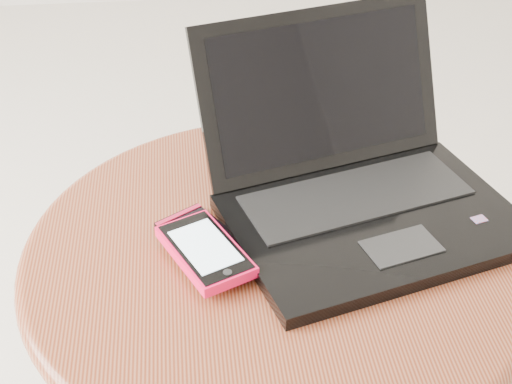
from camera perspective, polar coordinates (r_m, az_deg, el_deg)
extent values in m
cylinder|color=#542719|center=(1.02, 1.32, -14.18)|extent=(0.09, 0.09, 0.41)
cylinder|color=#5D2110|center=(0.87, 1.52, -4.67)|extent=(0.56, 0.56, 0.03)
torus|color=#5D2110|center=(0.87, 1.52, -4.67)|extent=(0.59, 0.59, 0.03)
cube|color=black|center=(0.89, 9.06, -2.32)|extent=(0.38, 0.31, 0.02)
cube|color=black|center=(0.91, 7.70, -0.22)|extent=(0.29, 0.17, 0.00)
cube|color=black|center=(0.84, 11.12, -4.11)|extent=(0.09, 0.07, 0.00)
cube|color=red|center=(0.90, 16.77, -2.01)|extent=(0.02, 0.02, 0.00)
cube|color=black|center=(0.94, 5.02, 7.85)|extent=(0.33, 0.17, 0.19)
cube|color=black|center=(0.94, 5.13, 7.84)|extent=(0.29, 0.14, 0.16)
cube|color=black|center=(0.85, -3.91, -3.74)|extent=(0.12, 0.13, 0.01)
cube|color=#AA1533|center=(0.89, -5.97, -1.74)|extent=(0.06, 0.04, 0.00)
cube|color=#F80F45|center=(0.82, -3.92, -4.57)|extent=(0.11, 0.14, 0.01)
cube|color=black|center=(0.82, -3.94, -4.20)|extent=(0.10, 0.13, 0.00)
cube|color=silver|center=(0.82, -3.94, -4.15)|extent=(0.08, 0.10, 0.00)
cylinder|color=black|center=(0.78, -2.20, -6.17)|extent=(0.01, 0.01, 0.00)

